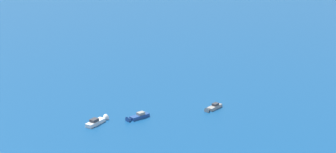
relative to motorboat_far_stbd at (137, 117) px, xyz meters
name	(u,v)px	position (x,y,z in m)	size (l,w,h in m)	color
motorboat_far_stbd	(137,117)	(0.00, 0.00, 0.00)	(4.90, 8.33, 2.36)	#23478C
motorboat_ahead	(98,121)	(0.48, 12.29, 0.05)	(7.18, 8.28, 2.54)	white
motorboat_outer_ring_a	(213,108)	(-0.07, -25.84, -0.04)	(5.62, 7.49, 2.20)	#9E9993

